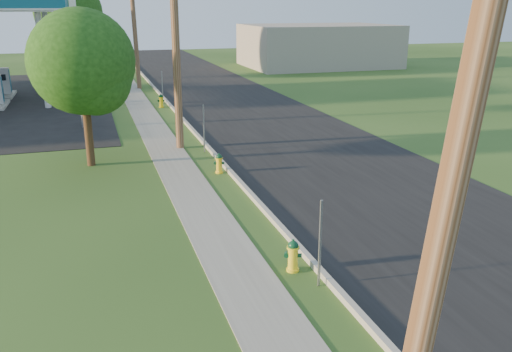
% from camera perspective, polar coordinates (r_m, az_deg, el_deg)
% --- Properties ---
extents(road, '(8.00, 120.00, 0.02)m').
position_cam_1_polar(road, '(18.73, 11.39, -1.04)').
color(road, black).
rests_on(road, ground).
extents(curb, '(0.15, 120.00, 0.15)m').
position_cam_1_polar(curb, '(17.21, -0.40, -2.13)').
color(curb, '#A29F95').
rests_on(curb, ground).
extents(sidewalk, '(1.50, 120.00, 0.03)m').
position_cam_1_polar(sidewalk, '(16.83, -6.11, -2.91)').
color(sidewalk, gray).
rests_on(sidewalk, ground).
extents(utility_pole_near, '(1.40, 0.32, 9.48)m').
position_cam_1_polar(utility_pole_near, '(5.87, 21.19, 5.75)').
color(utility_pole_near, brown).
rests_on(utility_pole_near, ground).
extents(utility_pole_mid, '(1.40, 0.32, 9.80)m').
position_cam_1_polar(utility_pole_mid, '(22.80, -8.51, 15.08)').
color(utility_pole_mid, brown).
rests_on(utility_pole_mid, ground).
extents(utility_pole_far, '(1.40, 0.32, 9.50)m').
position_cam_1_polar(utility_pole_far, '(40.67, -12.72, 15.68)').
color(utility_pole_far, brown).
rests_on(utility_pole_far, ground).
extents(sign_post_near, '(0.05, 0.04, 2.00)m').
position_cam_1_polar(sign_post_near, '(11.74, 6.76, -7.13)').
color(sign_post_near, gray).
rests_on(sign_post_near, ground).
extents(sign_post_mid, '(0.05, 0.04, 2.00)m').
position_cam_1_polar(sign_post_mid, '(22.49, -5.50, 4.98)').
color(sign_post_mid, gray).
rests_on(sign_post_mid, ground).
extents(sign_post_far, '(0.05, 0.04, 2.00)m').
position_cam_1_polar(sign_post_far, '(34.34, -9.83, 9.18)').
color(sign_post_far, gray).
rests_on(sign_post_far, ground).
extents(fuel_pump_se, '(1.20, 3.20, 1.90)m').
position_cam_1_polar(fuel_pump_se, '(40.18, -25.05, 8.60)').
color(fuel_pump_se, '#A29F95').
rests_on(fuel_pump_se, ground).
extents(price_pylon, '(0.34, 2.04, 6.85)m').
position_cam_1_polar(price_pylon, '(28.00, -18.66, 15.81)').
color(price_pylon, gray).
rests_on(price_pylon, ground).
extents(distant_building, '(14.00, 10.00, 4.00)m').
position_cam_1_polar(distant_building, '(55.30, 6.56, 13.48)').
color(distant_building, gray).
rests_on(distant_building, ground).
extents(tree_verge, '(3.85, 3.85, 5.83)m').
position_cam_1_polar(tree_verge, '(20.95, -17.56, 10.96)').
color(tree_verge, '#3D2919').
rests_on(tree_verge, ground).
extents(tree_lot, '(5.22, 5.22, 7.91)m').
position_cam_1_polar(tree_lot, '(46.43, -19.01, 15.73)').
color(tree_lot, '#3D2919').
rests_on(tree_lot, ground).
extents(hydrant_near, '(0.40, 0.36, 0.79)m').
position_cam_1_polar(hydrant_near, '(12.58, 3.91, -8.36)').
color(hydrant_near, yellow).
rests_on(hydrant_near, ground).
extents(hydrant_mid, '(0.38, 0.34, 0.74)m').
position_cam_1_polar(hydrant_mid, '(19.76, -3.91, 1.34)').
color(hydrant_mid, yellow).
rests_on(hydrant_mid, ground).
extents(hydrant_far, '(0.42, 0.37, 0.81)m').
position_cam_1_polar(hydrant_far, '(33.09, -9.96, 7.80)').
color(hydrant_far, yellow).
rests_on(hydrant_far, ground).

